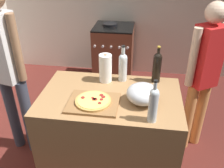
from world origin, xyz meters
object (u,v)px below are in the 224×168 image
at_px(pizza, 93,101).
at_px(paper_towel_roll, 105,68).
at_px(wine_bottle_dark, 123,66).
at_px(person_in_red, 203,73).
at_px(mixing_bowl, 143,94).
at_px(wine_bottle_amber, 157,66).
at_px(stove, 114,54).
at_px(wine_bottle_clear, 153,104).
at_px(person_in_stripes, 9,67).

xyz_separation_m(pizza, paper_towel_roll, (0.04, 0.38, 0.10)).
xyz_separation_m(wine_bottle_dark, person_in_red, (0.77, 0.25, -0.14)).
distance_m(pizza, mixing_bowl, 0.39).
xyz_separation_m(wine_bottle_amber, person_in_red, (0.47, 0.23, -0.15)).
bearing_deg(person_in_red, mixing_bowl, -134.34).
bearing_deg(mixing_bowl, stove, 104.03).
bearing_deg(wine_bottle_clear, paper_towel_roll, 128.62).
distance_m(pizza, person_in_red, 1.17).
distance_m(stove, person_in_red, 1.82).
relative_size(pizza, wine_bottle_clear, 0.85).
height_order(wine_bottle_amber, stove, wine_bottle_amber).
bearing_deg(wine_bottle_amber, wine_bottle_dark, -177.09).
bearing_deg(pizza, mixing_bowl, 11.34).
bearing_deg(wine_bottle_clear, wine_bottle_dark, 115.40).
bearing_deg(person_in_red, paper_towel_roll, -162.93).
height_order(wine_bottle_dark, person_in_red, person_in_red).
relative_size(wine_bottle_clear, stove, 0.34).
bearing_deg(paper_towel_roll, wine_bottle_amber, 6.45).
bearing_deg(wine_bottle_clear, stove, 104.49).
xyz_separation_m(mixing_bowl, stove, (-0.50, 1.99, -0.54)).
relative_size(pizza, person_in_stripes, 0.16).
bearing_deg(wine_bottle_amber, pizza, -138.57).
height_order(paper_towel_roll, wine_bottle_dark, wine_bottle_dark).
height_order(mixing_bowl, stove, mixing_bowl).
relative_size(paper_towel_roll, wine_bottle_clear, 0.79).
xyz_separation_m(wine_bottle_dark, person_in_stripes, (-1.08, -0.06, -0.06)).
relative_size(mixing_bowl, wine_bottle_amber, 0.76).
bearing_deg(wine_bottle_dark, pizza, -114.30).
bearing_deg(stove, person_in_stripes, -114.45).
height_order(pizza, wine_bottle_dark, wine_bottle_dark).
bearing_deg(pizza, paper_towel_roll, 84.64).
xyz_separation_m(mixing_bowl, person_in_stripes, (-1.27, 0.28, 0.01)).
bearing_deg(paper_towel_roll, person_in_stripes, -178.48).
distance_m(stove, person_in_stripes, 1.95).
height_order(pizza, paper_towel_roll, paper_towel_roll).
distance_m(mixing_bowl, wine_bottle_clear, 0.24).
relative_size(paper_towel_roll, person_in_red, 0.16).
bearing_deg(pizza, person_in_stripes, 158.02).
bearing_deg(wine_bottle_amber, mixing_bowl, -107.05).
bearing_deg(mixing_bowl, paper_towel_roll, 138.54).
bearing_deg(mixing_bowl, wine_bottle_amber, 72.95).
height_order(mixing_bowl, wine_bottle_dark, wine_bottle_dark).
distance_m(mixing_bowl, wine_bottle_amber, 0.38).
bearing_deg(wine_bottle_amber, person_in_stripes, -176.84).
bearing_deg(stove, mixing_bowl, -75.97).
relative_size(pizza, person_in_red, 0.18).
relative_size(pizza, paper_towel_roll, 1.08).
distance_m(person_in_stripes, person_in_red, 1.87).
distance_m(pizza, person_in_stripes, 0.96).
bearing_deg(wine_bottle_clear, person_in_red, 58.17).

